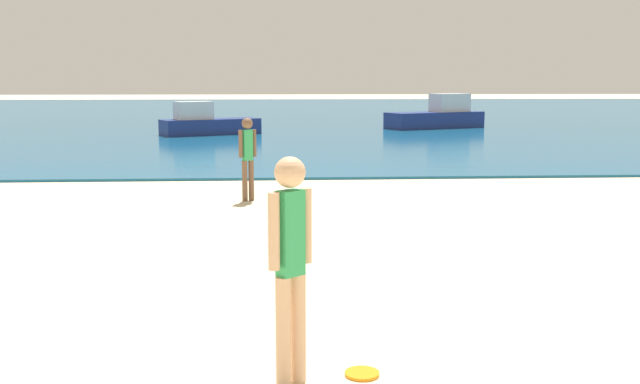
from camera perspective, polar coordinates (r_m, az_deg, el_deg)
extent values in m
cube|color=#14567F|center=(46.20, -2.82, 6.04)|extent=(160.00, 60.00, 0.06)
cylinder|color=#DDAD84|center=(5.44, -2.84, -10.74)|extent=(0.11, 0.11, 0.82)
cylinder|color=#DDAD84|center=(5.53, -1.68, -10.40)|extent=(0.11, 0.11, 0.82)
cube|color=#2DA35B|center=(5.29, -2.30, -3.18)|extent=(0.22, 0.21, 0.62)
sphere|color=#DDAD84|center=(5.22, -2.33, 1.53)|extent=(0.22, 0.22, 0.22)
cylinder|color=#DDAD84|center=(5.19, -3.57, -3.04)|extent=(0.08, 0.08, 0.55)
cylinder|color=#DDAD84|center=(5.38, -1.08, -2.59)|extent=(0.08, 0.08, 0.55)
cylinder|color=orange|center=(5.78, 3.25, -13.77)|extent=(0.26, 0.26, 0.03)
cylinder|color=brown|center=(13.61, -5.30, 0.89)|extent=(0.10, 0.10, 0.74)
cylinder|color=brown|center=(13.55, -5.80, 0.85)|extent=(0.10, 0.10, 0.74)
cube|color=#2DA35B|center=(13.51, -5.59, 3.61)|extent=(0.20, 0.17, 0.56)
sphere|color=brown|center=(13.48, -5.62, 5.27)|extent=(0.20, 0.20, 0.20)
cylinder|color=brown|center=(13.56, -5.07, 3.77)|extent=(0.07, 0.07, 0.50)
cylinder|color=brown|center=(13.44, -6.12, 3.71)|extent=(0.07, 0.07, 0.50)
cube|color=navy|center=(28.99, -8.40, 4.99)|extent=(3.90, 2.70, 0.60)
cube|color=silver|center=(28.72, -9.70, 6.20)|extent=(1.58, 1.34, 0.68)
cube|color=navy|center=(32.74, 8.79, 5.49)|extent=(4.55, 3.03, 0.70)
cube|color=silver|center=(33.17, 9.93, 6.78)|extent=(1.83, 1.52, 0.78)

